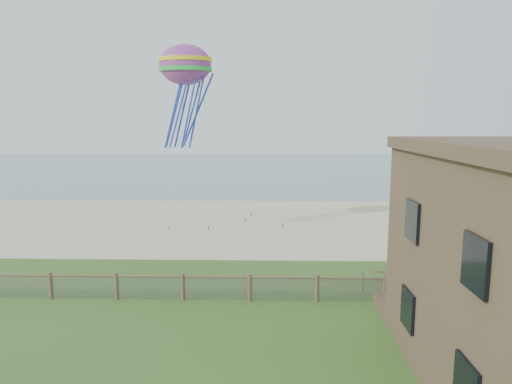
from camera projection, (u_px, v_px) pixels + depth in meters
The scene contains 6 objects.
ground at pixel (242, 374), 14.52m from camera, with size 160.00×160.00×0.00m, color #35571D.
sand_beach at pixel (257, 223), 36.25m from camera, with size 72.00×20.00×0.02m, color tan.
ocean at pixel (263, 168), 79.72m from camera, with size 160.00×68.00×0.02m, color slate.
chainlink_fence at pixel (250, 289), 20.36m from camera, with size 36.20×0.20×1.25m, color #51392D, non-canonical shape.
picnic_table at pixel (448, 304), 19.20m from camera, with size 1.68×1.27×0.71m, color brown, non-canonical shape.
octopus_kite at pixel (186, 94), 29.46m from camera, with size 3.45×2.43×7.10m, color #FF2832, non-canonical shape.
Camera 1 is at (0.78, -13.45, 7.95)m, focal length 32.00 mm.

